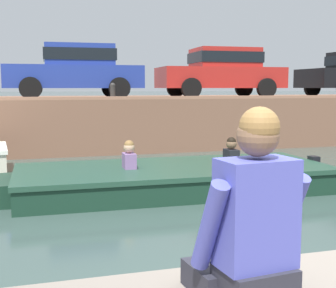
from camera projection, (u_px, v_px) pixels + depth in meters
name	position (u px, v px, depth m)	size (l,w,h in m)	color
ground_plane	(135.00, 198.00, 7.72)	(400.00, 400.00, 0.00)	#384C47
far_quay_wall	(83.00, 120.00, 15.15)	(60.00, 6.00, 1.49)	brown
far_wall_coping	(94.00, 98.00, 12.31)	(60.00, 0.24, 0.08)	#9F6C52
motorboat_passing	(161.00, 179.00, 8.19)	(6.65, 2.27, 0.92)	#193828
car_left_inner_blue	(76.00, 69.00, 13.54)	(3.91, 2.00, 1.54)	#233893
car_centre_red	(222.00, 71.00, 14.82)	(3.95, 2.04, 1.54)	#B2231E
mooring_bollard_mid	(113.00, 90.00, 12.55)	(0.15, 0.15, 0.45)	#2D2B28
person_seated_left	(250.00, 229.00, 2.26)	(0.56, 0.56, 0.96)	#282833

